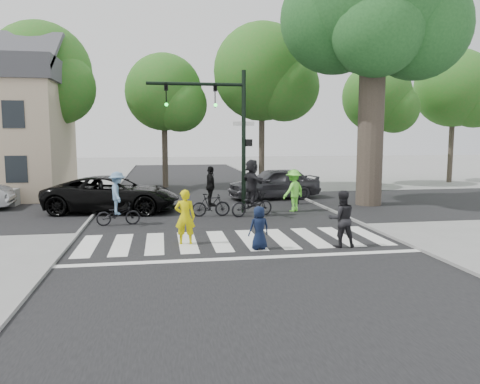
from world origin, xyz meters
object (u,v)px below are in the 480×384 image
object	(u,v)px
eucalyptus	(374,9)
cyclist_mid	(211,196)
cyclist_left	(118,202)
pedestrian_woman	(185,217)
car_grey	(274,183)
pedestrian_child	(259,228)
pedestrian_adult	(341,219)
cyclist_right	(252,191)
car_suv	(113,194)
traffic_signal	(224,121)

from	to	relation	value
eucalyptus	cyclist_mid	xyz separation A→B (m)	(-7.82, -2.12, -8.23)
cyclist_left	cyclist_mid	size ratio (longest dim) A/B	0.96
pedestrian_woman	car_grey	bearing A→B (deg)	-111.51
pedestrian_woman	cyclist_left	world-z (taller)	cyclist_left
pedestrian_child	cyclist_left	distance (m)	6.29
cyclist_left	pedestrian_adult	bearing A→B (deg)	-33.92
pedestrian_adult	pedestrian_woman	bearing A→B (deg)	-9.81
pedestrian_adult	cyclist_left	xyz separation A→B (m)	(-6.85, 4.61, 0.01)
cyclist_mid	cyclist_right	bearing A→B (deg)	-7.05
pedestrian_adult	car_grey	size ratio (longest dim) A/B	0.35
eucalyptus	cyclist_left	world-z (taller)	eucalyptus
cyclist_right	car_suv	world-z (taller)	cyclist_right
cyclist_left	cyclist_right	distance (m)	5.38
cyclist_mid	car_grey	size ratio (longest dim) A/B	0.43
pedestrian_child	pedestrian_adult	world-z (taller)	pedestrian_adult
cyclist_right	car_grey	xyz separation A→B (m)	(2.15, 5.03, -0.23)
cyclist_mid	pedestrian_adult	bearing A→B (deg)	-61.08
traffic_signal	cyclist_right	world-z (taller)	traffic_signal
pedestrian_child	pedestrian_adult	xyz separation A→B (m)	(2.48, -0.09, 0.21)
traffic_signal	cyclist_mid	distance (m)	3.19
pedestrian_adult	cyclist_mid	size ratio (longest dim) A/B	0.82
pedestrian_child	car_grey	size ratio (longest dim) A/B	0.27
cyclist_left	cyclist_right	xyz separation A→B (m)	(5.26, 1.10, 0.18)
car_grey	cyclist_mid	bearing A→B (deg)	-46.94
eucalyptus	car_suv	xyz separation A→B (m)	(-11.88, -0.32, -8.29)
cyclist_right	pedestrian_woman	bearing A→B (deg)	-123.02
car_suv	car_grey	size ratio (longest dim) A/B	1.18
car_grey	car_suv	bearing A→B (deg)	-77.51
car_suv	cyclist_mid	bearing A→B (deg)	-104.73
eucalyptus	pedestrian_woman	bearing A→B (deg)	-142.87
traffic_signal	pedestrian_child	world-z (taller)	traffic_signal
traffic_signal	eucalyptus	world-z (taller)	eucalyptus
cyclist_left	cyclist_mid	world-z (taller)	cyclist_mid
pedestrian_woman	cyclist_left	distance (m)	4.16
pedestrian_adult	cyclist_left	bearing A→B (deg)	-29.71
cyclist_left	car_grey	distance (m)	9.62
car_suv	pedestrian_child	bearing A→B (deg)	-138.40
pedestrian_child	car_suv	bearing A→B (deg)	-69.98
cyclist_right	car_suv	bearing A→B (deg)	160.78
traffic_signal	cyclist_mid	bearing A→B (deg)	-134.48
eucalyptus	pedestrian_woman	size ratio (longest dim) A/B	7.72
pedestrian_woman	cyclist_right	distance (m)	5.45
pedestrian_child	cyclist_right	distance (m)	5.70
cyclist_right	cyclist_mid	bearing A→B (deg)	172.95
pedestrian_adult	cyclist_left	world-z (taller)	cyclist_left
traffic_signal	pedestrian_child	size ratio (longest dim) A/B	4.70
pedestrian_adult	cyclist_right	bearing A→B (deg)	-70.23
traffic_signal	cyclist_mid	world-z (taller)	traffic_signal
traffic_signal	pedestrian_child	xyz separation A→B (m)	(0.15, -6.47, -3.26)
cyclist_left	cyclist_right	bearing A→B (deg)	11.85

